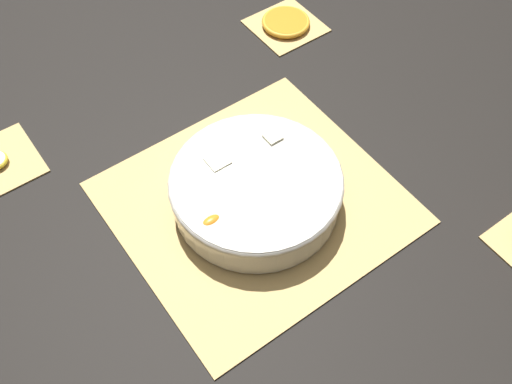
# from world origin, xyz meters

# --- Properties ---
(ground_plane) EXTENTS (6.00, 6.00, 0.00)m
(ground_plane) POSITION_xyz_m (0.00, 0.00, 0.00)
(ground_plane) COLOR black
(bamboo_mat_center) EXTENTS (0.41, 0.38, 0.01)m
(bamboo_mat_center) POSITION_xyz_m (-0.00, 0.00, 0.00)
(bamboo_mat_center) COLOR tan
(bamboo_mat_center) RESTS_ON ground_plane
(coaster_mat_far_right) EXTENTS (0.13, 0.13, 0.01)m
(coaster_mat_far_right) POSITION_xyz_m (0.29, 0.30, 0.00)
(coaster_mat_far_right) COLOR tan
(coaster_mat_far_right) RESTS_ON ground_plane
(fruit_salad_bowl) EXTENTS (0.26, 0.26, 0.06)m
(fruit_salad_bowl) POSITION_xyz_m (-0.00, 0.00, 0.04)
(fruit_salad_bowl) COLOR silver
(fruit_salad_bowl) RESTS_ON bamboo_mat_center
(orange_slice_whole) EXTENTS (0.09, 0.09, 0.01)m
(orange_slice_whole) POSITION_xyz_m (0.29, 0.30, 0.01)
(orange_slice_whole) COLOR orange
(orange_slice_whole) RESTS_ON coaster_mat_far_right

